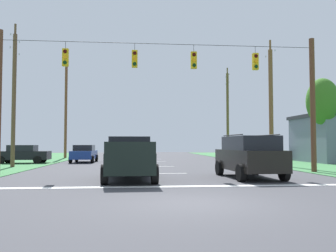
{
  "coord_description": "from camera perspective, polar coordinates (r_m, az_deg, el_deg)",
  "views": [
    {
      "loc": [
        -1.6,
        -9.8,
        1.62
      ],
      "look_at": [
        0.23,
        9.78,
        2.6
      ],
      "focal_mm": 38.35,
      "sensor_mm": 36.0,
      "label": 1
    }
  ],
  "objects": [
    {
      "name": "utility_pole_far_right",
      "position": [
        42.8,
        9.46,
        2.05
      ],
      "size": [
        0.3,
        1.79,
        10.63
      ],
      "color": "brown",
      "rests_on": "ground"
    },
    {
      "name": "lane_dash_0",
      "position": [
        19.75,
        -0.67,
        -7.54
      ],
      "size": [
        2.5,
        0.15,
        0.01
      ],
      "primitive_type": "cube",
      "rotation": [
        0.0,
        0.0,
        1.57
      ],
      "color": "white",
      "rests_on": "ground"
    },
    {
      "name": "tree_roadside_far_right",
      "position": [
        31.7,
        23.36,
        3.52
      ],
      "size": [
        2.59,
        2.59,
        6.95
      ],
      "color": "brown",
      "rests_on": "ground"
    },
    {
      "name": "distant_car_crossing_white",
      "position": [
        37.58,
        15.89,
        -4.01
      ],
      "size": [
        2.02,
        4.3,
        1.52
      ],
      "color": "silver",
      "rests_on": "ground"
    },
    {
      "name": "lane_dash_3",
      "position": [
        38.35,
        -2.95,
        -5.26
      ],
      "size": [
        2.5,
        0.15,
        0.01
      ],
      "primitive_type": "cube",
      "rotation": [
        0.0,
        0.0,
        1.57
      ],
      "color": "white",
      "rests_on": "ground"
    },
    {
      "name": "overhead_signal_span",
      "position": [
        19.93,
        -0.9,
        4.97
      ],
      "size": [
        17.73,
        0.31,
        7.73
      ],
      "color": "brown",
      "rests_on": "ground"
    },
    {
      "name": "utility_pole_mid_left",
      "position": [
        27.24,
        -23.29,
        4.49
      ],
      "size": [
        0.28,
        1.95,
        10.05
      ],
      "color": "brown",
      "rests_on": "ground"
    },
    {
      "name": "pickup_truck",
      "position": [
        16.44,
        -6.17,
        -5.11
      ],
      "size": [
        2.4,
        5.45,
        1.95
      ],
      "color": "black",
      "rests_on": "ground"
    },
    {
      "name": "distant_car_oncoming",
      "position": [
        32.04,
        -22.11,
        -4.13
      ],
      "size": [
        4.31,
        2.04,
        1.52
      ],
      "color": "black",
      "rests_on": "ground"
    },
    {
      "name": "lane_dash_2",
      "position": [
        33.06,
        -2.57,
        -5.65
      ],
      "size": [
        2.5,
        0.15,
        0.01
      ],
      "primitive_type": "cube",
      "rotation": [
        0.0,
        0.0,
        1.57
      ],
      "color": "white",
      "rests_on": "ground"
    },
    {
      "name": "utility_pole_mid_right",
      "position": [
        28.59,
        16.05,
        3.21
      ],
      "size": [
        0.32,
        1.95,
        9.63
      ],
      "color": "brown",
      "rests_on": "ground"
    },
    {
      "name": "stop_bar_stripe",
      "position": [
        13.8,
        1.39,
        -9.57
      ],
      "size": [
        15.3,
        0.45,
        0.01
      ],
      "primitive_type": "cube",
      "color": "white",
      "rests_on": "ground"
    },
    {
      "name": "lane_dash_1",
      "position": [
        25.83,
        -1.78,
        -6.44
      ],
      "size": [
        2.5,
        0.15,
        0.01
      ],
      "primitive_type": "cube",
      "rotation": [
        0.0,
        0.0,
        1.57
      ],
      "color": "white",
      "rests_on": "ground"
    },
    {
      "name": "suv_black",
      "position": [
        17.5,
        12.77,
        -4.61
      ],
      "size": [
        2.4,
        4.89,
        2.05
      ],
      "color": "black",
      "rests_on": "ground"
    },
    {
      "name": "lane_dash_4",
      "position": [
        46.13,
        -3.36,
        -4.85
      ],
      "size": [
        2.5,
        0.15,
        0.01
      ],
      "primitive_type": "cube",
      "rotation": [
        0.0,
        0.0,
        1.57
      ],
      "color": "white",
      "rests_on": "ground"
    },
    {
      "name": "ground_plane",
      "position": [
        10.06,
        3.99,
        -12.11
      ],
      "size": [
        120.0,
        120.0,
        0.0
      ],
      "primitive_type": "plane",
      "color": "#3D3D42"
    },
    {
      "name": "utility_pole_far_left",
      "position": [
        42.63,
        -15.93,
        2.62
      ],
      "size": [
        0.3,
        1.63,
        11.48
      ],
      "color": "brown",
      "rests_on": "ground"
    },
    {
      "name": "distant_car_far_parked",
      "position": [
        32.36,
        -13.18,
        -4.25
      ],
      "size": [
        2.09,
        4.33,
        1.52
      ],
      "color": "navy",
      "rests_on": "ground"
    }
  ]
}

